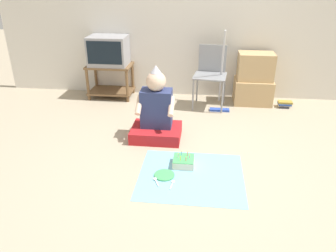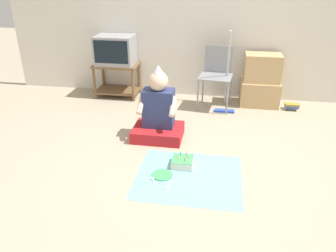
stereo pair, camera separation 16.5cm
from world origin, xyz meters
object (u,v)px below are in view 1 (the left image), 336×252
object	(u,v)px
cardboard_box_stack	(254,80)
paper_plate	(164,175)
folding_chair	(211,71)
birthday_cake	(184,161)
dust_mop	(221,88)
tv	(108,51)
person_seated	(156,115)
book_pile	(284,104)

from	to	relation	value
cardboard_box_stack	paper_plate	size ratio (longest dim) A/B	3.76
folding_chair	birthday_cake	size ratio (longest dim) A/B	4.03
folding_chair	dust_mop	distance (m)	0.28
tv	person_seated	xyz separation A→B (m)	(0.92, -1.32, -0.44)
book_pile	person_seated	world-z (taller)	person_seated
book_pile	person_seated	distance (m)	2.11
tv	folding_chair	xyz separation A→B (m)	(1.55, -0.19, -0.21)
folding_chair	birthday_cake	distance (m)	1.82
folding_chair	person_seated	xyz separation A→B (m)	(-0.63, -1.13, -0.23)
dust_mop	person_seated	distance (m)	1.27
dust_mop	person_seated	bearing A→B (deg)	-128.16
dust_mop	person_seated	world-z (taller)	dust_mop
cardboard_box_stack	birthday_cake	world-z (taller)	cardboard_box_stack
folding_chair	tv	bearing A→B (deg)	173.20
folding_chair	cardboard_box_stack	bearing A→B (deg)	14.67
dust_mop	birthday_cake	bearing A→B (deg)	-104.37
tv	paper_plate	distance (m)	2.52
tv	dust_mop	size ratio (longest dim) A/B	0.50
person_seated	tv	bearing A→B (deg)	124.87
tv	person_seated	bearing A→B (deg)	-55.13
person_seated	paper_plate	xyz separation A→B (m)	(0.20, -0.82, -0.28)
person_seated	folding_chair	bearing A→B (deg)	60.82
folding_chair	person_seated	distance (m)	1.32
tv	birthday_cake	xyz separation A→B (m)	(1.29, -1.93, -0.69)
dust_mop	paper_plate	bearing A→B (deg)	-107.82
book_pile	birthday_cake	size ratio (longest dim) A/B	0.92
book_pile	person_seated	bearing A→B (deg)	-146.26
dust_mop	birthday_cake	size ratio (longest dim) A/B	5.25
cardboard_box_stack	dust_mop	size ratio (longest dim) A/B	0.67
cardboard_box_stack	person_seated	xyz separation A→B (m)	(-1.28, -1.30, -0.06)
person_seated	cardboard_box_stack	bearing A→B (deg)	45.49
dust_mop	book_pile	world-z (taller)	dust_mop
folding_chair	dust_mop	bearing A→B (deg)	-42.53
paper_plate	book_pile	bearing A→B (deg)	52.19
book_pile	paper_plate	world-z (taller)	book_pile
cardboard_box_stack	book_pile	distance (m)	0.57
folding_chair	cardboard_box_stack	size ratio (longest dim) A/B	1.15
tv	dust_mop	bearing A→B (deg)	-10.73
dust_mop	paper_plate	distance (m)	1.94
folding_chair	person_seated	world-z (taller)	person_seated
dust_mop	paper_plate	size ratio (longest dim) A/B	5.63
folding_chair	book_pile	world-z (taller)	folding_chair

